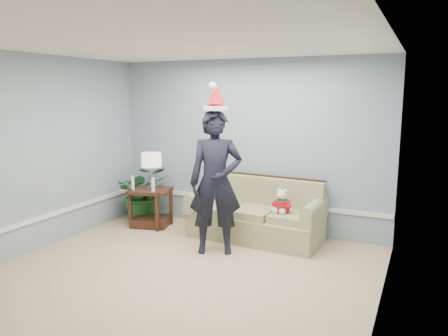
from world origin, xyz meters
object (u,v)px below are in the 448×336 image
Objects in this scene: teddy_bear at (282,204)px; side_table at (151,212)px; houseplant at (143,193)px; man at (216,183)px; sofa at (256,217)px; table_lamp at (151,161)px.

side_table is at bearing -169.26° from teddy_bear.
man is at bearing -25.36° from houseplant.
sofa is 3.41× the size of table_lamp.
table_lamp is 1.63× the size of teddy_bear.
sofa is at bearing 170.97° from teddy_bear.
houseplant is (-0.31, 0.17, -0.59)m from table_lamp.
sofa reaches higher than teddy_bear.
houseplant is (-2.12, 0.07, 0.15)m from sofa.
sofa is 2.13m from houseplant.
side_table is 2.26m from teddy_bear.
table_lamp is 2.30m from teddy_bear.
side_table is 1.29× the size of table_lamp.
side_table is at bearing -171.07° from sofa.
sofa is 1.96m from table_lamp.
teddy_bear is (0.74, 0.64, -0.37)m from man.
houseplant is 2.63× the size of teddy_bear.
sofa is 5.54× the size of teddy_bear.
table_lamp reaches higher than sofa.
side_table is at bearing 133.40° from man.
sofa is at bearing 3.18° from table_lamp.
man is 1.04m from teddy_bear.
teddy_bear is at bearing 0.46° from side_table.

